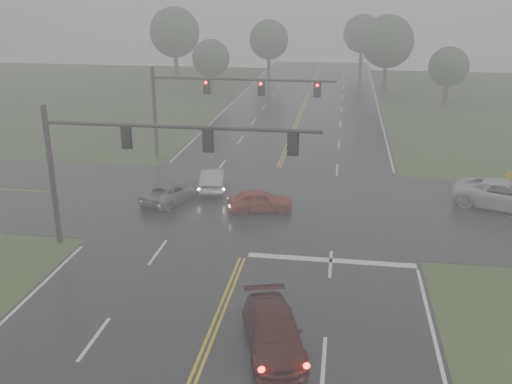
% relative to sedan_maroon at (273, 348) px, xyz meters
% --- Properties ---
extents(main_road, '(18.00, 160.00, 0.02)m').
position_rel_sedan_maroon_xyz_m(main_road, '(-2.53, 13.49, 0.00)').
color(main_road, black).
rests_on(main_road, ground).
extents(cross_street, '(120.00, 14.00, 0.02)m').
position_rel_sedan_maroon_xyz_m(cross_street, '(-2.53, 15.49, 0.00)').
color(cross_street, black).
rests_on(cross_street, ground).
extents(stop_bar, '(8.50, 0.50, 0.01)m').
position_rel_sedan_maroon_xyz_m(stop_bar, '(1.97, 7.89, 0.00)').
color(stop_bar, silver).
rests_on(stop_bar, ground).
extents(sedan_maroon, '(3.34, 5.34, 1.44)m').
position_rel_sedan_maroon_xyz_m(sedan_maroon, '(0.00, 0.00, 0.00)').
color(sedan_maroon, '#360C09').
rests_on(sedan_maroon, ground).
extents(sedan_red, '(4.34, 2.59, 1.38)m').
position_rel_sedan_maroon_xyz_m(sedan_red, '(-2.62, 14.17, 0.00)').
color(sedan_red, maroon).
rests_on(sedan_red, ground).
extents(sedan_silver, '(2.24, 4.67, 1.48)m').
position_rel_sedan_maroon_xyz_m(sedan_silver, '(-6.39, 17.77, 0.00)').
color(sedan_silver, '#9D9FA4').
rests_on(sedan_silver, ground).
extents(car_grey, '(3.55, 5.06, 1.28)m').
position_rel_sedan_maroon_xyz_m(car_grey, '(-8.53, 15.01, 0.00)').
color(car_grey, '#5C5F64').
rests_on(car_grey, ground).
extents(pickup_white, '(6.87, 4.81, 1.74)m').
position_rel_sedan_maroon_xyz_m(pickup_white, '(12.54, 17.06, 0.00)').
color(pickup_white, silver).
rests_on(pickup_white, ground).
extents(signal_gantry_near, '(14.18, 0.33, 7.55)m').
position_rel_sedan_maroon_xyz_m(signal_gantry_near, '(-8.34, 7.96, 5.32)').
color(signal_gantry_near, black).
rests_on(signal_gantry_near, ground).
extents(signal_gantry_far, '(14.48, 0.38, 7.41)m').
position_rel_sedan_maroon_xyz_m(signal_gantry_far, '(-8.19, 24.87, 5.24)').
color(signal_gantry_far, black).
rests_on(signal_gantry_far, ground).
extents(sign_diamond_east, '(1.07, 0.09, 2.56)m').
position_rel_sedan_maroon_xyz_m(sign_diamond_east, '(12.93, 17.55, 1.73)').
color(sign_diamond_east, black).
rests_on(sign_diamond_east, ground).
extents(tree_nw_a, '(4.87, 4.87, 7.15)m').
position_rel_sedan_maroon_xyz_m(tree_nw_a, '(-15.12, 54.97, 4.69)').
color(tree_nw_a, '#382B24').
rests_on(tree_nw_a, ground).
extents(tree_ne_a, '(6.90, 6.90, 10.13)m').
position_rel_sedan_maroon_xyz_m(tree_ne_a, '(7.43, 60.07, 6.66)').
color(tree_ne_a, '#382B24').
rests_on(tree_ne_a, ground).
extents(tree_n_mid, '(6.05, 6.05, 8.89)m').
position_rel_sedan_maroon_xyz_m(tree_n_mid, '(-9.70, 71.16, 5.84)').
color(tree_n_mid, '#382B24').
rests_on(tree_n_mid, ground).
extents(tree_e_near, '(4.68, 4.68, 6.88)m').
position_rel_sedan_maroon_xyz_m(tree_e_near, '(14.19, 52.19, 4.51)').
color(tree_e_near, '#382B24').
rests_on(tree_e_near, ground).
extents(tree_nw_b, '(7.38, 7.38, 10.84)m').
position_rel_sedan_maroon_xyz_m(tree_nw_b, '(-23.18, 66.23, 7.13)').
color(tree_nw_b, '#382B24').
rests_on(tree_nw_b, ground).
extents(tree_n_far, '(6.38, 6.38, 9.36)m').
position_rel_sedan_maroon_xyz_m(tree_n_far, '(4.69, 81.59, 6.16)').
color(tree_n_far, '#382B24').
rests_on(tree_n_far, ground).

